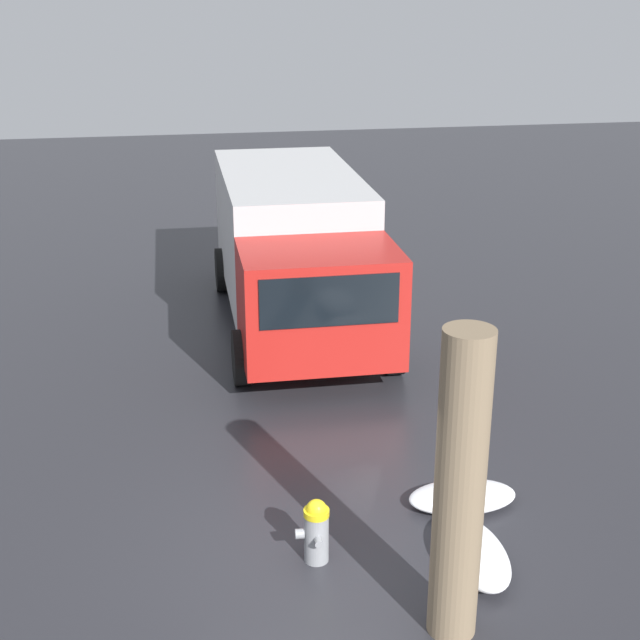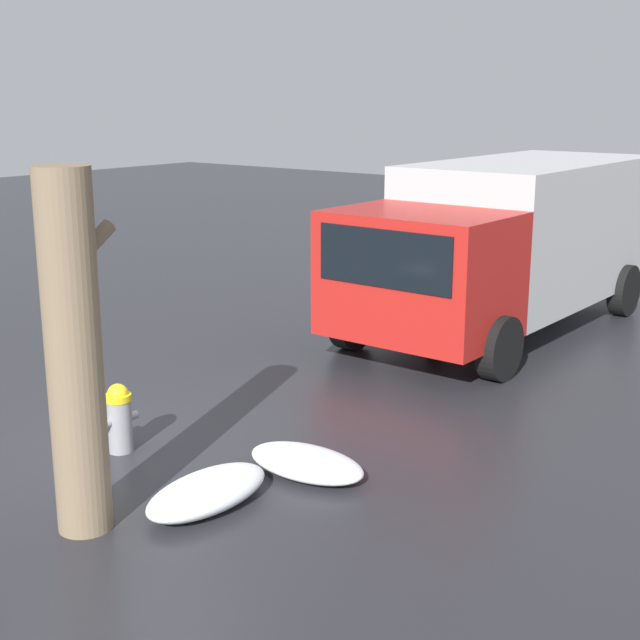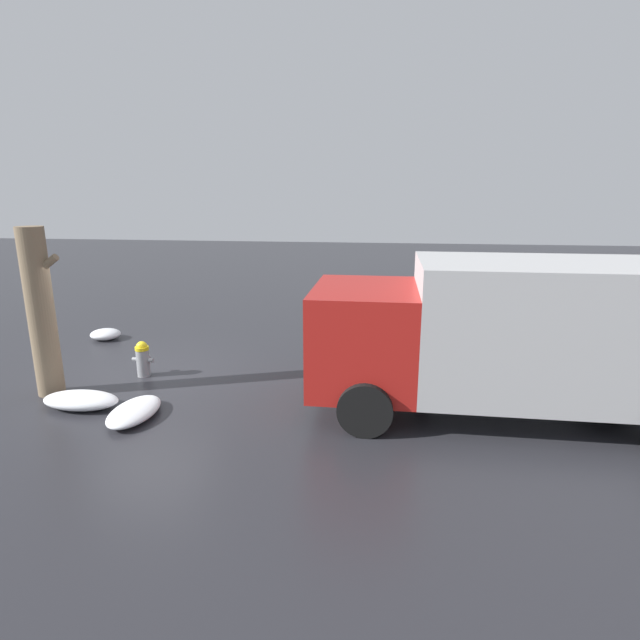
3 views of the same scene
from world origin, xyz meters
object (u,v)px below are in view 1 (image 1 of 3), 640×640
object	(u,v)px
fire_hydrant	(316,530)
pedestrian	(286,307)
delivery_truck	(295,245)
tree_trunk	(460,488)

from	to	relation	value
fire_hydrant	pedestrian	xyz separation A→B (m)	(5.86, -0.49, 0.49)
delivery_truck	pedestrian	bearing A→B (deg)	76.53
fire_hydrant	tree_trunk	bearing A→B (deg)	132.79
fire_hydrant	delivery_truck	size ratio (longest dim) A/B	0.11
pedestrian	tree_trunk	bearing A→B (deg)	-60.16
tree_trunk	pedestrian	xyz separation A→B (m)	(7.20, 0.65, -0.75)
tree_trunk	pedestrian	world-z (taller)	tree_trunk
pedestrian	fire_hydrant	bearing A→B (deg)	-70.11
tree_trunk	delivery_truck	size ratio (longest dim) A/B	0.46
fire_hydrant	pedestrian	bearing A→B (deg)	-92.29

